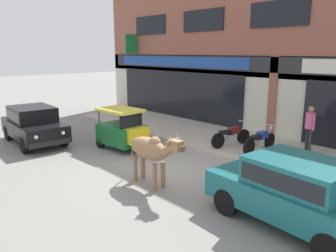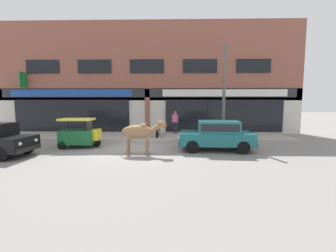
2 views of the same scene
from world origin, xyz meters
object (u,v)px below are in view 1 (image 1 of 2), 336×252
cow (151,150)px  motorcycle_1 (260,141)px  motorcycle_0 (231,136)px  car_1 (33,123)px  auto_rickshaw (123,132)px  pedestrian (310,124)px  car_0 (295,189)px

cow → motorcycle_1: cow is taller
motorcycle_0 → motorcycle_1: size_ratio=0.99×
car_1 → motorcycle_0: car_1 is taller
car_1 → auto_rickshaw: size_ratio=1.82×
cow → pedestrian: (1.66, 5.80, 0.11)m
pedestrian → auto_rickshaw: bearing=-138.6°
cow → car_0: 3.75m
cow → auto_rickshaw: size_ratio=1.06×
car_0 → car_1: same height
car_1 → pedestrian: pedestrian is taller
cow → pedestrian: size_ratio=1.35×
cow → car_1: 6.45m
auto_rickshaw → pedestrian: size_ratio=1.27×
cow → pedestrian: pedestrian is taller
car_1 → motorcycle_0: 7.73m
auto_rickshaw → pedestrian: 6.66m
car_0 → pedestrian: 5.37m
car_1 → motorcycle_0: bearing=41.1°
motorcycle_0 → pedestrian: 2.74m
auto_rickshaw → motorcycle_1: size_ratio=1.12×
car_1 → motorcycle_1: 8.70m
car_1 → auto_rickshaw: bearing=34.6°
motorcycle_0 → motorcycle_1: same height
motorcycle_0 → motorcycle_1: 1.12m
car_1 → motorcycle_0: (5.82, 5.07, -0.29)m
car_0 → pedestrian: (-1.99, 4.98, 0.30)m
auto_rickshaw → pedestrian: (4.99, 4.39, 0.46)m
car_1 → motorcycle_0: size_ratio=2.05×
car_0 → auto_rickshaw: size_ratio=1.82×
motorcycle_0 → car_0: bearing=-39.8°
cow → auto_rickshaw: (-3.33, 1.41, -0.35)m
cow → auto_rickshaw: 3.63m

